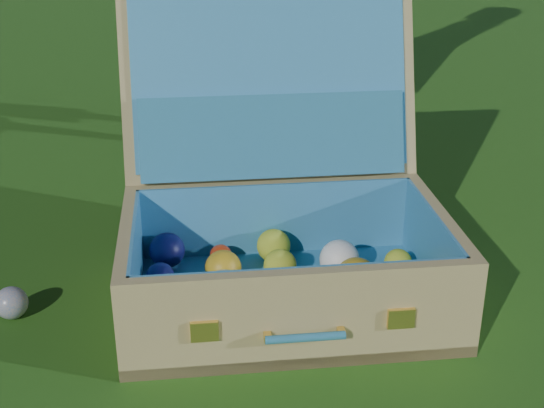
# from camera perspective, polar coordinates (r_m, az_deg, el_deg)

# --- Properties ---
(ground) EXTENTS (60.00, 60.00, 0.00)m
(ground) POSITION_cam_1_polar(r_m,az_deg,el_deg) (1.65, -0.98, -5.47)
(ground) COLOR #215114
(ground) RESTS_ON ground
(stray_ball) EXTENTS (0.07, 0.07, 0.07)m
(stray_ball) POSITION_cam_1_polar(r_m,az_deg,el_deg) (1.58, -19.04, -7.05)
(stray_ball) COLOR #4671B7
(stray_ball) RESTS_ON ground
(suitcase) EXTENTS (0.76, 0.74, 0.59)m
(suitcase) POSITION_cam_1_polar(r_m,az_deg,el_deg) (1.55, 0.59, -0.56)
(suitcase) COLOR tan
(suitcase) RESTS_ON ground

